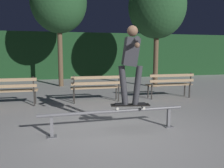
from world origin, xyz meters
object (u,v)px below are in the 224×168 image
(tree_behind_benches, at_px, (59,2))
(tree_far_right, at_px, (157,7))
(skateboard, at_px, (130,105))
(park_bench_leftmost, at_px, (9,89))
(skateboarder, at_px, (131,58))
(park_bench_left_center, at_px, (96,85))
(grind_rail, at_px, (114,115))
(park_bench_right_center, at_px, (170,83))

(tree_behind_benches, height_order, tree_far_right, tree_behind_benches)
(skateboard, distance_m, tree_far_right, 6.97)
(skateboard, height_order, park_bench_leftmost, park_bench_leftmost)
(skateboarder, relative_size, park_bench_left_center, 0.97)
(grind_rail, bearing_deg, skateboarder, -0.08)
(park_bench_left_center, bearing_deg, skateboarder, -86.96)
(skateboarder, height_order, tree_far_right, tree_far_right)
(skateboarder, height_order, tree_behind_benches, tree_behind_benches)
(skateboarder, relative_size, park_bench_right_center, 0.97)
(park_bench_right_center, xyz_separation_m, tree_behind_benches, (-3.51, 3.87, 3.24))
(grind_rail, relative_size, park_bench_left_center, 1.82)
(park_bench_leftmost, xyz_separation_m, tree_far_right, (5.83, 2.62, 3.02))
(tree_behind_benches, bearing_deg, skateboard, -80.82)
(skateboard, distance_m, skateboarder, 0.94)
(park_bench_leftmost, relative_size, tree_far_right, 0.32)
(skateboard, bearing_deg, skateboarder, -9.93)
(skateboard, xyz_separation_m, park_bench_right_center, (2.43, 2.84, 0.02))
(park_bench_leftmost, height_order, park_bench_right_center, same)
(skateboarder, height_order, park_bench_leftmost, skateboarder)
(tree_behind_benches, bearing_deg, grind_rail, -83.66)
(skateboard, bearing_deg, grind_rail, 180.00)
(park_bench_leftmost, relative_size, park_bench_right_center, 1.00)
(grind_rail, height_order, park_bench_left_center, park_bench_left_center)
(skateboard, bearing_deg, park_bench_right_center, 49.44)
(skateboarder, bearing_deg, grind_rail, 179.92)
(park_bench_left_center, relative_size, park_bench_right_center, 1.00)
(grind_rail, distance_m, tree_behind_benches, 7.57)
(park_bench_right_center, bearing_deg, park_bench_left_center, 180.00)
(park_bench_leftmost, xyz_separation_m, park_bench_right_center, (5.16, 0.00, 0.00))
(tree_behind_benches, bearing_deg, tree_far_right, -16.64)
(tree_behind_benches, bearing_deg, park_bench_right_center, -47.75)
(grind_rail, xyz_separation_m, tree_far_right, (3.44, 5.46, 3.20))
(park_bench_left_center, distance_m, park_bench_right_center, 2.58)
(skateboard, xyz_separation_m, skateboarder, (0.00, -0.00, 0.94))
(skateboarder, bearing_deg, park_bench_leftmost, 133.86)
(skateboard, height_order, skateboarder, skateboarder)
(skateboarder, height_order, park_bench_right_center, skateboarder)
(skateboarder, xyz_separation_m, park_bench_right_center, (2.43, 2.84, -0.92))
(skateboarder, xyz_separation_m, park_bench_leftmost, (-2.73, 2.84, -0.92))
(tree_far_right, bearing_deg, skateboarder, -119.57)
(park_bench_leftmost, distance_m, tree_far_right, 7.06)
(skateboard, relative_size, tree_far_right, 0.16)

